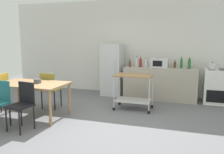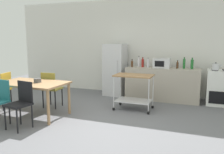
# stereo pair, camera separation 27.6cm
# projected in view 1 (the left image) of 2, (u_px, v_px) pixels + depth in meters

# --- Properties ---
(ground_plane) EXTENTS (12.00, 12.00, 0.00)m
(ground_plane) POSITION_uv_depth(u_px,v_px,m) (96.00, 127.00, 4.57)
(ground_plane) COLOR slate
(back_wall) EXTENTS (8.40, 0.12, 2.90)m
(back_wall) POSITION_uv_depth(u_px,v_px,m) (134.00, 47.00, 7.35)
(back_wall) COLOR silver
(back_wall) RESTS_ON ground_plane
(kitchen_counter) EXTENTS (2.00, 0.64, 0.90)m
(kitchen_counter) POSITION_uv_depth(u_px,v_px,m) (160.00, 83.00, 6.66)
(kitchen_counter) COLOR #A89E8E
(kitchen_counter) RESTS_ON ground_plane
(dining_table) EXTENTS (1.50, 0.90, 0.75)m
(dining_table) POSITION_uv_depth(u_px,v_px,m) (32.00, 87.00, 5.10)
(dining_table) COLOR #A37A51
(dining_table) RESTS_ON ground_plane
(chair_black) EXTENTS (0.46, 0.46, 0.89)m
(chair_black) POSITION_uv_depth(u_px,v_px,m) (22.00, 103.00, 4.39)
(chair_black) COLOR black
(chair_black) RESTS_ON ground_plane
(chair_olive) EXTENTS (0.43, 0.43, 0.89)m
(chair_olive) POSITION_uv_depth(u_px,v_px,m) (50.00, 88.00, 5.74)
(chair_olive) COLOR olive
(chair_olive) RESTS_ON ground_plane
(chair_mustard) EXTENTS (0.47, 0.47, 0.89)m
(chair_mustard) POSITION_uv_depth(u_px,v_px,m) (0.00, 89.00, 5.59)
(chair_mustard) COLOR gold
(chair_mustard) RESTS_ON ground_plane
(stove_oven) EXTENTS (0.60, 0.61, 0.92)m
(stove_oven) POSITION_uv_depth(u_px,v_px,m) (216.00, 86.00, 6.24)
(stove_oven) COLOR white
(stove_oven) RESTS_ON ground_plane
(refrigerator) EXTENTS (0.60, 0.63, 1.55)m
(refrigerator) POSITION_uv_depth(u_px,v_px,m) (112.00, 70.00, 7.15)
(refrigerator) COLOR silver
(refrigerator) RESTS_ON ground_plane
(kitchen_cart) EXTENTS (0.91, 0.57, 0.85)m
(kitchen_cart) POSITION_uv_depth(u_px,v_px,m) (134.00, 86.00, 5.67)
(kitchen_cart) COLOR olive
(kitchen_cart) RESTS_ON ground_plane
(bottle_sparkling_water) EXTENTS (0.06, 0.06, 0.22)m
(bottle_sparkling_water) POSITION_uv_depth(u_px,v_px,m) (130.00, 64.00, 6.79)
(bottle_sparkling_water) COLOR #4C2D19
(bottle_sparkling_water) RESTS_ON kitchen_counter
(bottle_hot_sauce) EXTENTS (0.07, 0.07, 0.30)m
(bottle_hot_sauce) POSITION_uv_depth(u_px,v_px,m) (136.00, 62.00, 6.85)
(bottle_hot_sauce) COLOR silver
(bottle_hot_sauce) RESTS_ON kitchen_counter
(bottle_sesame_oil) EXTENTS (0.07, 0.07, 0.28)m
(bottle_sesame_oil) POSITION_uv_depth(u_px,v_px,m) (140.00, 63.00, 6.75)
(bottle_sesame_oil) COLOR maroon
(bottle_sesame_oil) RESTS_ON kitchen_counter
(bottle_wine) EXTENTS (0.07, 0.07, 0.27)m
(bottle_wine) POSITION_uv_depth(u_px,v_px,m) (146.00, 63.00, 6.70)
(bottle_wine) COLOR silver
(bottle_wine) RESTS_ON kitchen_counter
(microwave) EXTENTS (0.46, 0.35, 0.26)m
(microwave) POSITION_uv_depth(u_px,v_px,m) (160.00, 63.00, 6.58)
(microwave) COLOR silver
(microwave) RESTS_ON kitchen_counter
(bottle_vinegar) EXTENTS (0.06, 0.06, 0.22)m
(bottle_vinegar) POSITION_uv_depth(u_px,v_px,m) (175.00, 65.00, 6.53)
(bottle_vinegar) COLOR #4C2D19
(bottle_vinegar) RESTS_ON kitchen_counter
(bottle_soy_sauce) EXTENTS (0.06, 0.06, 0.31)m
(bottle_soy_sauce) POSITION_uv_depth(u_px,v_px,m) (181.00, 63.00, 6.48)
(bottle_soy_sauce) COLOR #1E6628
(bottle_soy_sauce) RESTS_ON kitchen_counter
(bottle_soda) EXTENTS (0.07, 0.07, 0.30)m
(bottle_soda) POSITION_uv_depth(u_px,v_px,m) (189.00, 64.00, 6.35)
(bottle_soda) COLOR #1E6628
(bottle_soda) RESTS_ON kitchen_counter
(fruit_bowl) EXTENTS (0.16, 0.16, 0.09)m
(fruit_bowl) POSITION_uv_depth(u_px,v_px,m) (37.00, 81.00, 5.08)
(fruit_bowl) COLOR #4C4C4C
(fruit_bowl) RESTS_ON dining_table
(kettle) EXTENTS (0.24, 0.17, 0.19)m
(kettle) POSITION_uv_depth(u_px,v_px,m) (213.00, 66.00, 6.10)
(kettle) COLOR silver
(kettle) RESTS_ON stove_oven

